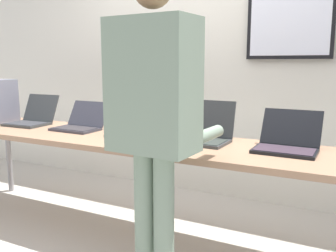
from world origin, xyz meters
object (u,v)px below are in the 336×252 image
workbench (140,145)px  laptop_station_0 (32,118)px  person (154,109)px  laptop_station_1 (80,123)px  laptop_station_2 (138,127)px  laptop_station_4 (287,142)px  laptop_station_3 (206,133)px

workbench → laptop_station_0: (-1.19, 0.11, 0.10)m
person → laptop_station_1: bearing=146.6°
laptop_station_2 → workbench: bearing=-52.5°
laptop_station_0 → laptop_station_4: 2.20m
laptop_station_2 → laptop_station_3: 0.54m
person → laptop_station_0: bearing=156.2°
workbench → laptop_station_0: size_ratio=9.48×
laptop_station_1 → laptop_station_3: bearing=0.8°
laptop_station_1 → laptop_station_2: (0.57, -0.01, 0.01)m
workbench → laptop_station_0: 1.20m
laptop_station_1 → laptop_station_2: laptop_station_2 is taller
workbench → laptop_station_4: size_ratio=9.27×
laptop_station_2 → person: 0.93m
laptop_station_4 → laptop_station_3: bearing=179.0°
laptop_station_1 → laptop_station_2: size_ratio=1.02×
laptop_station_1 → laptop_station_4: laptop_station_4 is taller
workbench → laptop_station_2: laptop_station_2 is taller
laptop_station_1 → laptop_station_2: 0.57m
workbench → laptop_station_1: laptop_station_1 is taller
laptop_station_0 → person: person is taller
laptop_station_3 → laptop_station_4: bearing=-1.0°
laptop_station_0 → laptop_station_4: laptop_station_0 is taller
laptop_station_0 → laptop_station_1: (0.55, -0.00, -0.01)m
laptop_station_2 → person: (0.54, -0.72, 0.25)m
workbench → laptop_station_3: (0.46, 0.12, 0.11)m
laptop_station_3 → laptop_station_4: 0.55m
laptop_station_1 → laptop_station_2: bearing=-0.8°
laptop_station_0 → laptop_station_2: size_ratio=1.02×
person → laptop_station_3: bearing=90.1°
laptop_station_4 → person: person is taller
laptop_station_0 → person: bearing=-23.8°
workbench → laptop_station_3: size_ratio=10.21×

